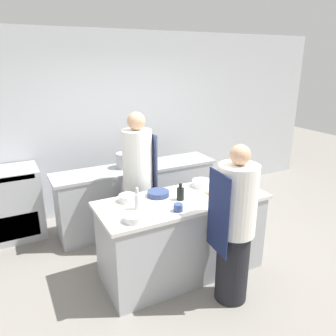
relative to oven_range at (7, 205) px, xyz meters
The scene contains 17 objects.
ground_plane 2.53m from the oven_range, 45.62° to the right, with size 16.00×16.00×0.00m, color gray.
wall_back 1.99m from the oven_range, 11.51° to the left, with size 8.00×0.06×2.80m.
prep_counter 2.49m from the oven_range, 45.62° to the right, with size 1.88×0.77×0.92m.
pass_counter 1.79m from the oven_range, 16.29° to the right, with size 2.37×0.55×0.92m.
oven_range is the anchor object (origin of this frame).
chef_at_prep_near 3.12m from the oven_range, 50.88° to the right, with size 0.41×0.39×1.65m.
chef_at_stove 1.90m from the oven_range, 35.68° to the right, with size 0.38×0.36×1.79m.
bottle_olive_oil 2.52m from the oven_range, 46.46° to the right, with size 0.08×0.08×0.19m.
bottle_vinegar 3.03m from the oven_range, 34.43° to the right, with size 0.07×0.07×0.27m.
bottle_wine 2.22m from the oven_range, 56.21° to the right, with size 0.06×0.06×0.23m.
bowl_mixing_large 2.01m from the oven_range, 53.01° to the right, with size 0.19×0.19×0.07m.
bowl_prep_small 2.33m from the oven_range, 62.00° to the right, with size 0.21×0.21×0.07m.
bowl_ceramic_blue 2.68m from the oven_range, 36.39° to the right, with size 0.23×0.23×0.08m.
bowl_wooden_salad 2.25m from the oven_range, 45.98° to the right, with size 0.25×0.25×0.06m.
cup 2.59m from the oven_range, 52.63° to the right, with size 0.10×0.10×0.08m.
cutting_board 2.93m from the oven_range, 40.30° to the right, with size 0.33×0.25×0.01m.
stockpot 1.71m from the oven_range, 16.86° to the right, with size 0.23×0.23×0.21m.
Camera 1 is at (-1.66, -2.84, 2.38)m, focal length 35.00 mm.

